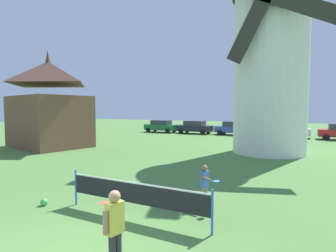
# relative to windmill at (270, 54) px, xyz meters

# --- Properties ---
(windmill) EXTENTS (7.71, 5.45, 13.40)m
(windmill) POSITION_rel_windmill_xyz_m (0.00, 0.00, 0.00)
(windmill) COLOR white
(windmill) RESTS_ON ground_plane
(tennis_net) EXTENTS (4.47, 0.06, 1.10)m
(tennis_net) POSITION_rel_windmill_xyz_m (-1.93, -13.20, -5.99)
(tennis_net) COLOR blue
(tennis_net) RESTS_ON ground_plane
(player_near) EXTENTS (0.78, 0.72, 1.49)m
(player_near) POSITION_rel_windmill_xyz_m (-0.95, -15.30, -5.83)
(player_near) COLOR #333338
(player_near) RESTS_ON ground_plane
(player_far) EXTENTS (0.71, 0.68, 1.27)m
(player_far) POSITION_rel_windmill_xyz_m (-0.52, -11.45, -5.95)
(player_far) COLOR #9E937F
(player_far) RESTS_ON ground_plane
(stray_ball) EXTENTS (0.22, 0.22, 0.22)m
(stray_ball) POSITION_rel_windmill_xyz_m (-4.96, -13.72, -6.56)
(stray_ball) COLOR #4CB259
(stray_ball) RESTS_ON ground_plane
(parked_car_green) EXTENTS (4.37, 2.04, 1.56)m
(parked_car_green) POSITION_rel_windmill_xyz_m (-14.37, 11.03, -5.86)
(parked_car_green) COLOR #1E6638
(parked_car_green) RESTS_ON ground_plane
(parked_car_black) EXTENTS (4.39, 2.12, 1.56)m
(parked_car_black) POSITION_rel_windmill_xyz_m (-9.82, 11.25, -5.86)
(parked_car_black) COLOR #1E232D
(parked_car_black) RESTS_ON ground_plane
(parked_car_blue) EXTENTS (4.31, 1.98, 1.56)m
(parked_car_blue) POSITION_rel_windmill_xyz_m (-5.07, 11.64, -5.86)
(parked_car_blue) COLOR #334C99
(parked_car_blue) RESTS_ON ground_plane
(parked_car_silver) EXTENTS (4.40, 1.90, 1.56)m
(parked_car_silver) POSITION_rel_windmill_xyz_m (0.57, 11.47, -5.86)
(parked_car_silver) COLOR silver
(parked_car_silver) RESTS_ON ground_plane
(chapel) EXTENTS (7.13, 5.84, 7.60)m
(chapel) POSITION_rel_windmill_xyz_m (-15.85, -4.70, -3.39)
(chapel) COLOR brown
(chapel) RESTS_ON ground_plane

